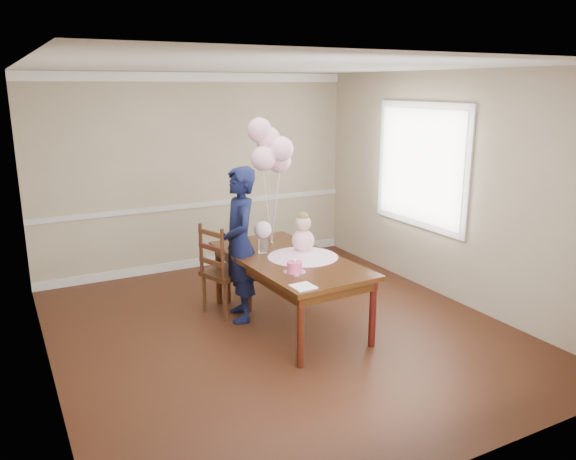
{
  "coord_description": "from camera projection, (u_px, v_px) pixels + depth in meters",
  "views": [
    {
      "loc": [
        -2.52,
        -4.88,
        2.53
      ],
      "look_at": [
        0.16,
        0.15,
        1.05
      ],
      "focal_mm": 35.0,
      "sensor_mm": 36.0,
      "label": 1
    }
  ],
  "objects": [
    {
      "name": "balloon_ribbon_e",
      "position": [
        276.0,
        209.0,
        6.45
      ],
      "size": [
        0.14,
        0.08,
        0.77
      ],
      "primitive_type": "cylinder",
      "rotation": [
        -0.09,
        0.17,
        0.05
      ],
      "color": "silver",
      "rests_on": "balloon_weight"
    },
    {
      "name": "baby_skirt",
      "position": [
        303.0,
        252.0,
        5.99
      ],
      "size": [
        0.79,
        0.79,
        0.1
      ],
      "primitive_type": "cone",
      "rotation": [
        0.0,
        0.0,
        0.05
      ],
      "color": "#F4B4D8",
      "rests_on": "dining_table_top"
    },
    {
      "name": "table_leg_fr",
      "position": [
        373.0,
        314.0,
        5.51
      ],
      "size": [
        0.07,
        0.07,
        0.7
      ],
      "primitive_type": "cylinder",
      "rotation": [
        0.0,
        0.0,
        0.05
      ],
      "color": "black",
      "rests_on": "floor"
    },
    {
      "name": "wall_left",
      "position": [
        37.0,
        233.0,
        4.59
      ],
      "size": [
        0.02,
        5.0,
        2.7
      ],
      "primitive_type": "cube",
      "color": "tan",
      "rests_on": "floor"
    },
    {
      "name": "balloon_ribbon_a",
      "position": [
        268.0,
        208.0,
        6.34
      ],
      "size": [
        0.09,
        0.01,
        0.83
      ],
      "primitive_type": "cylinder",
      "rotation": [
        0.0,
        -0.1,
        0.05
      ],
      "color": "white",
      "rests_on": "balloon_weight"
    },
    {
      "name": "table_leg_bl",
      "position": [
        219.0,
        275.0,
        6.63
      ],
      "size": [
        0.07,
        0.07,
        0.7
      ],
      "primitive_type": "cylinder",
      "rotation": [
        0.0,
        0.0,
        0.05
      ],
      "color": "black",
      "rests_on": "floor"
    },
    {
      "name": "cake_flower_b",
      "position": [
        296.0,
        259.0,
        5.5
      ],
      "size": [
        0.03,
        0.03,
        0.03
      ],
      "primitive_type": "sphere",
      "color": "silver",
      "rests_on": "birthday_cake"
    },
    {
      "name": "balloon_ribbon_c",
      "position": [
        270.0,
        198.0,
        6.39
      ],
      "size": [
        0.02,
        0.1,
        1.03
      ],
      "primitive_type": "cylinder",
      "rotation": [
        -0.09,
        0.02,
        0.05
      ],
      "color": "silver",
      "rests_on": "balloon_weight"
    },
    {
      "name": "dining_table_top",
      "position": [
        289.0,
        260.0,
        5.98
      ],
      "size": [
        1.09,
        2.03,
        0.05
      ],
      "primitive_type": "cube",
      "rotation": [
        0.0,
        0.0,
        0.05
      ],
      "color": "black",
      "rests_on": "table_leg_fl"
    },
    {
      "name": "balloon_c",
      "position": [
        268.0,
        139.0,
        6.27
      ],
      "size": [
        0.28,
        0.28,
        0.28
      ],
      "primitive_type": "sphere",
      "color": "#E7A4B5",
      "rests_on": "balloon_ribbon_c"
    },
    {
      "name": "roses_near",
      "position": [
        263.0,
        230.0,
        6.08
      ],
      "size": [
        0.19,
        0.19,
        0.19
      ],
      "primitive_type": "sphere",
      "color": "beige",
      "rests_on": "rose_vase_near"
    },
    {
      "name": "balloon_a",
      "position": [
        263.0,
        158.0,
        6.18
      ],
      "size": [
        0.28,
        0.28,
        0.28
      ],
      "primitive_type": "sphere",
      "color": "#FFB4C9",
      "rests_on": "balloon_ribbon_a"
    },
    {
      "name": "baby_torso",
      "position": [
        303.0,
        240.0,
        5.96
      ],
      "size": [
        0.24,
        0.24,
        0.24
      ],
      "primitive_type": "sphere",
      "color": "#FFA1D9",
      "rests_on": "baby_skirt"
    },
    {
      "name": "balloon_weight",
      "position": [
        272.0,
        243.0,
        6.47
      ],
      "size": [
        0.04,
        0.04,
        0.02
      ],
      "primitive_type": "cylinder",
      "rotation": [
        0.0,
        0.0,
        0.05
      ],
      "color": "silver",
      "rests_on": "dining_table_top"
    },
    {
      "name": "dining_chair_seat",
      "position": [
        227.0,
        273.0,
        6.35
      ],
      "size": [
        0.57,
        0.57,
        0.05
      ],
      "primitive_type": "cube",
      "rotation": [
        0.0,
        0.0,
        0.32
      ],
      "color": "#321A0D",
      "rests_on": "chair_leg_fl"
    },
    {
      "name": "chair_slat_low",
      "position": [
        212.0,
        262.0,
        6.16
      ],
      "size": [
        0.16,
        0.4,
        0.05
      ],
      "primitive_type": "cube",
      "rotation": [
        0.0,
        0.0,
        0.32
      ],
      "color": "#3D1E10",
      "rests_on": "dining_chair_seat"
    },
    {
      "name": "floor",
      "position": [
        281.0,
        330.0,
        5.95
      ],
      "size": [
        4.5,
        5.0,
        0.0
      ],
      "primitive_type": "cube",
      "color": "black",
      "rests_on": "ground"
    },
    {
      "name": "baby_head",
      "position": [
        303.0,
        223.0,
        5.91
      ],
      "size": [
        0.17,
        0.17,
        0.17
      ],
      "primitive_type": "sphere",
      "color": "#D5A892",
      "rests_on": "baby_torso"
    },
    {
      "name": "wall_back",
      "position": [
        198.0,
        173.0,
        7.75
      ],
      "size": [
        4.5,
        0.02,
        2.7
      ],
      "primitive_type": "cube",
      "color": "tan",
      "rests_on": "floor"
    },
    {
      "name": "birthday_cake",
      "position": [
        294.0,
        267.0,
        5.49
      ],
      "size": [
        0.16,
        0.16,
        0.1
      ],
      "primitive_type": "cylinder",
      "rotation": [
        0.0,
        0.0,
        0.05
      ],
      "color": "#D5436C",
      "rests_on": "cake_platter"
    },
    {
      "name": "window_frame",
      "position": [
        421.0,
        166.0,
        7.01
      ],
      "size": [
        0.02,
        1.66,
        1.56
      ],
      "primitive_type": "cube",
      "color": "silver",
      "rests_on": "wall_right"
    },
    {
      "name": "cake_platter",
      "position": [
        294.0,
        272.0,
        5.5
      ],
      "size": [
        0.23,
        0.23,
        0.01
      ],
      "primitive_type": "cylinder",
      "rotation": [
        0.0,
        0.0,
        0.05
      ],
      "color": "silver",
      "rests_on": "dining_table_top"
    },
    {
      "name": "balloon_d",
      "position": [
        259.0,
        130.0,
        6.21
      ],
      "size": [
        0.28,
        0.28,
        0.28
      ],
      "primitive_type": "sphere",
      "color": "#E3A1B4",
      "rests_on": "balloon_ribbon_d"
    },
    {
      "name": "chair_leg_fl",
      "position": [
        225.0,
        302.0,
        6.15
      ],
      "size": [
        0.05,
        0.05,
        0.44
      ],
      "primitive_type": "cylinder",
      "rotation": [
        0.0,
        0.0,
        0.32
      ],
      "color": "#3B1C10",
      "rests_on": "floor"
    },
    {
      "name": "table_leg_fl",
      "position": [
        300.0,
        332.0,
        5.1
      ],
      "size": [
        0.07,
        0.07,
        0.7
      ],
      "primitive_type": "cylinder",
      "rotation": [
        0.0,
        0.0,
        0.05
      ],
      "color": "black",
      "rests_on": "floor"
    },
    {
      "name": "window_blinds",
      "position": [
        420.0,
        166.0,
        7.0
      ],
      "size": [
        0.01,
        1.5,
        1.4
      ],
      "primitive_type": "cube",
      "color": "silver",
      "rests_on": "wall_right"
    },
    {
      "name": "balloon_e",
      "position": [
        279.0,
        161.0,
        6.38
      ],
      "size": [
        0.28,
        0.28,
        0.28
      ],
      "primitive_type": "sphere",
      "color": "#F8AFC7",
      "rests_on": "balloon_ribbon_e"
    },
    {
      "name": "chair_leg_br",
      "position": [
        229.0,
        285.0,
        6.66
      ],
      "size": [
        0.05,
        0.05,
        0.44
      ],
      "primitive_type": "cylinder",
      "rotation": [
        0.0,
        0.0,
        0.32
      ],
      "color": "#3B2210",
      "rests_on": "floor"
    },
    {
      "name": "table_apron",
      "position": [
        289.0,
        266.0,
        6.0
      ],
      "size": [
        0.98,
        1.93,
        0.1
      ],
      "primitive_type": "cube",
      "rotation": [
        0.0,
        0.0,
        0.05
      ],
      "color": "black",
      "rests_on": "table_leg_fl"
    },
    {
      "name": "wall_right",
      "position": [
        450.0,
        188.0,
        6.64
      ],
      "size": [
        0.02,
        5.0,
        2.7
      ],
      "primitive_type": "cube",
      "color": "tan",
      "rests_on": "floor"
    },
    {
      "name": "wall_front",
      "position": [
        466.0,
        281.0,
        3.48
      ],
      "size": [
        4.5,
        0.02,
        2.7
      ],
      "primitive_type": "cube",
      "color": "tan",
      "rests_on": "floor"
    },
    {
      "name": "balloon_ribbon_d",
      "position": [
        266.0,
        194.0,
        6.36
      ],
      "size": [
        0.09,
        0.1,
        1.13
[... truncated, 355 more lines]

